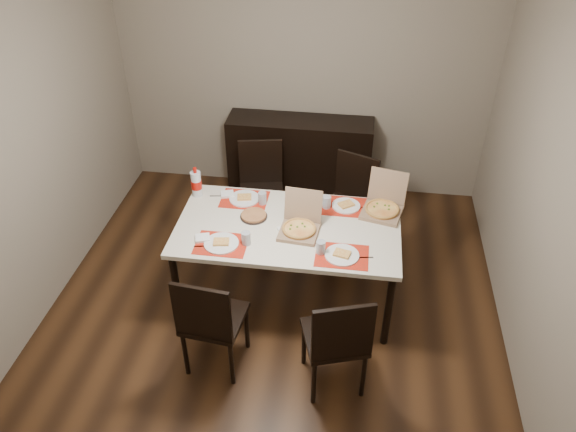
# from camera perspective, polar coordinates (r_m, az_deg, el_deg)

# --- Properties ---
(ground) EXTENTS (3.80, 4.00, 0.02)m
(ground) POSITION_cam_1_polar(r_m,az_deg,el_deg) (4.89, -1.47, -9.37)
(ground) COLOR #3F2513
(ground) RESTS_ON ground
(room_walls) EXTENTS (3.84, 4.02, 2.62)m
(room_walls) POSITION_cam_1_polar(r_m,az_deg,el_deg) (4.24, -0.87, 11.78)
(room_walls) COLOR gray
(room_walls) RESTS_ON ground
(sideboard) EXTENTS (1.50, 0.40, 0.90)m
(sideboard) POSITION_cam_1_polar(r_m,az_deg,el_deg) (6.01, 1.20, 5.84)
(sideboard) COLOR black
(sideboard) RESTS_ON ground
(dining_table) EXTENTS (1.80, 1.00, 0.75)m
(dining_table) POSITION_cam_1_polar(r_m,az_deg,el_deg) (4.56, 0.00, -1.69)
(dining_table) COLOR beige
(dining_table) RESTS_ON ground
(chair_near_left) EXTENTS (0.46, 0.46, 0.93)m
(chair_near_left) POSITION_cam_1_polar(r_m,az_deg,el_deg) (4.12, -7.91, -10.41)
(chair_near_left) COLOR black
(chair_near_left) RESTS_ON ground
(chair_near_right) EXTENTS (0.53, 0.53, 0.93)m
(chair_near_right) POSITION_cam_1_polar(r_m,az_deg,el_deg) (3.98, 5.03, -12.35)
(chair_near_right) COLOR black
(chair_near_right) RESTS_ON ground
(chair_far_left) EXTENTS (0.49, 0.49, 0.93)m
(chair_far_left) POSITION_cam_1_polar(r_m,az_deg,el_deg) (5.48, -2.74, 3.24)
(chair_far_left) COLOR black
(chair_far_left) RESTS_ON ground
(chair_far_right) EXTENTS (0.55, 0.55, 0.93)m
(chair_far_right) POSITION_cam_1_polar(r_m,az_deg,el_deg) (5.29, 6.37, 1.69)
(chair_far_right) COLOR black
(chair_far_right) RESTS_ON ground
(setting_near_left) EXTENTS (0.45, 0.30, 0.11)m
(setting_near_left) POSITION_cam_1_polar(r_m,az_deg,el_deg) (4.36, -6.40, -2.61)
(setting_near_left) COLOR red
(setting_near_left) RESTS_ON dining_table
(setting_near_right) EXTENTS (0.44, 0.30, 0.11)m
(setting_near_right) POSITION_cam_1_polar(r_m,az_deg,el_deg) (4.24, 4.94, -3.77)
(setting_near_right) COLOR red
(setting_near_right) RESTS_ON dining_table
(setting_far_left) EXTENTS (0.51, 0.30, 0.11)m
(setting_far_left) POSITION_cam_1_polar(r_m,az_deg,el_deg) (4.82, -4.20, 1.83)
(setting_far_left) COLOR red
(setting_far_left) RESTS_ON dining_table
(setting_far_right) EXTENTS (0.49, 0.30, 0.11)m
(setting_far_right) POSITION_cam_1_polar(r_m,az_deg,el_deg) (4.74, 5.38, 1.14)
(setting_far_right) COLOR red
(setting_far_right) RESTS_ON dining_table
(napkin_loose) EXTENTS (0.16, 0.16, 0.02)m
(napkin_loose) POSITION_cam_1_polar(r_m,az_deg,el_deg) (4.46, -0.17, -1.45)
(napkin_loose) COLOR white
(napkin_loose) RESTS_ON dining_table
(pizza_box_center) EXTENTS (0.33, 0.36, 0.30)m
(pizza_box_center) POSITION_cam_1_polar(r_m,az_deg,el_deg) (4.44, 1.21, -0.97)
(pizza_box_center) COLOR #88684E
(pizza_box_center) RESTS_ON dining_table
(pizza_box_right) EXTENTS (0.39, 0.41, 0.32)m
(pizza_box_right) POSITION_cam_1_polar(r_m,az_deg,el_deg) (4.72, 9.63, 0.99)
(pizza_box_right) COLOR #88684E
(pizza_box_right) RESTS_ON dining_table
(faina_plate) EXTENTS (0.22, 0.22, 0.03)m
(faina_plate) POSITION_cam_1_polar(r_m,az_deg,el_deg) (4.62, -3.50, 0.03)
(faina_plate) COLOR black
(faina_plate) RESTS_ON dining_table
(dip_bowl) EXTENTS (0.15, 0.15, 0.03)m
(dip_bowl) POSITION_cam_1_polar(r_m,az_deg,el_deg) (4.66, 1.30, 0.49)
(dip_bowl) COLOR white
(dip_bowl) RESTS_ON dining_table
(soda_bottle) EXTENTS (0.09, 0.09, 0.27)m
(soda_bottle) POSITION_cam_1_polar(r_m,az_deg,el_deg) (4.89, -9.29, 3.25)
(soda_bottle) COLOR silver
(soda_bottle) RESTS_ON dining_table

